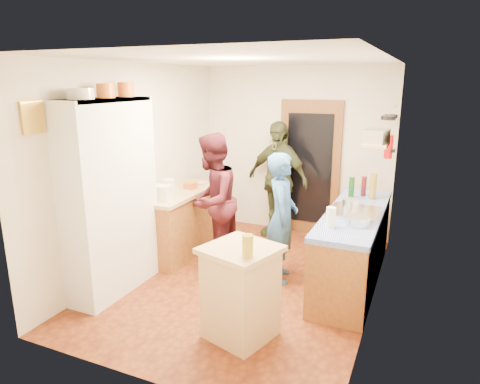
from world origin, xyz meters
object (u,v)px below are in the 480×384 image
Objects in this scene: person_hob at (284,218)px; person_left at (216,200)px; right_counter_base at (353,249)px; hutch_body at (111,198)px; island_base at (241,295)px; person_back at (278,180)px.

person_left is (-0.97, 0.10, 0.09)m from person_hob.
right_counter_base is 1.82m from person_left.
person_left is at bearing 56.03° from hutch_body.
hutch_body is at bearing 170.18° from island_base.
person_hob is 0.90× the size of person_left.
person_hob reaches higher than right_counter_base.
person_hob is (-0.01, 1.31, 0.36)m from island_base.
island_base is (-0.77, -1.60, 0.01)m from right_counter_base.
right_counter_base is at bearing 64.15° from island_base.
hutch_body is 1.87m from island_base.
island_base is at bearing -63.18° from person_back.
hutch_body is 2.02m from person_hob.
person_hob reaches higher than island_base.
hutch_body reaches higher than person_back.
person_back is (0.39, 1.34, 0.02)m from person_left.
person_hob is (1.72, 1.01, -0.31)m from hutch_body.
person_back is at bearing 139.65° from right_counter_base.
island_base is 0.55× the size of person_hob.
person_left is at bearing 124.59° from island_base.
person_left reaches higher than person_hob.
hutch_body is 1.40× the size of person_hob.
hutch_body reaches higher than island_base.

